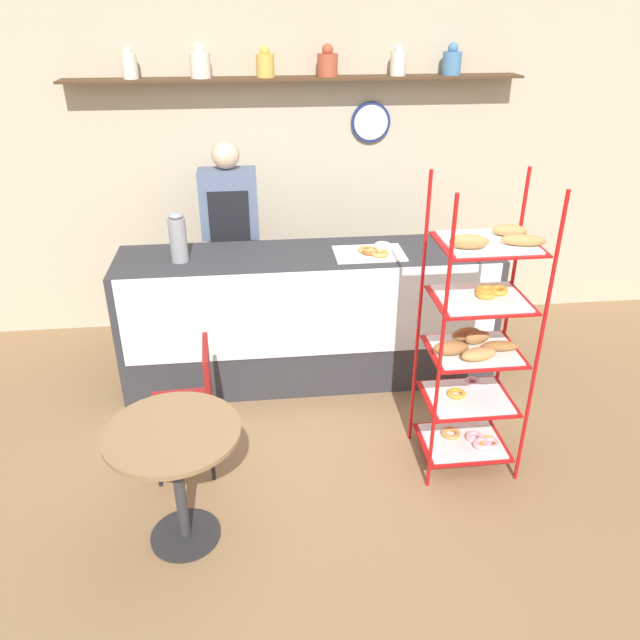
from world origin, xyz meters
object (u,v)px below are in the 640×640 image
at_px(person_worker, 231,239).
at_px(coffee_carafe, 178,237).
at_px(pastry_rack, 476,344).
at_px(cafe_table, 175,459).
at_px(donut_tray_counter, 372,252).
at_px(cafe_chair, 194,396).

xyz_separation_m(person_worker, coffee_carafe, (-0.34, -0.64, 0.25)).
relative_size(pastry_rack, cafe_table, 2.51).
height_order(cafe_table, donut_tray_counter, donut_tray_counter).
distance_m(cafe_chair, donut_tray_counter, 1.64).
relative_size(pastry_rack, coffee_carafe, 5.16).
bearing_deg(cafe_chair, coffee_carafe, -176.28).
bearing_deg(donut_tray_counter, cafe_chair, -142.87).
relative_size(coffee_carafe, donut_tray_counter, 0.71).
relative_size(person_worker, coffee_carafe, 4.85).
relative_size(pastry_rack, cafe_chair, 2.13).
xyz_separation_m(pastry_rack, donut_tray_counter, (-0.43, 1.07, 0.19)).
bearing_deg(coffee_carafe, donut_tray_counter, -0.70).
bearing_deg(person_worker, cafe_table, -97.17).
relative_size(pastry_rack, donut_tray_counter, 3.65).
bearing_deg(pastry_rack, coffee_carafe, 148.79).
bearing_deg(person_worker, pastry_rack, -49.90).
bearing_deg(person_worker, coffee_carafe, -117.84).
xyz_separation_m(pastry_rack, cafe_chair, (-1.67, 0.12, -0.33)).
xyz_separation_m(cafe_table, donut_tray_counter, (1.30, 1.54, 0.49)).
relative_size(cafe_chair, donut_tray_counter, 1.72).
height_order(person_worker, donut_tray_counter, person_worker).
bearing_deg(pastry_rack, cafe_chair, 175.77).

